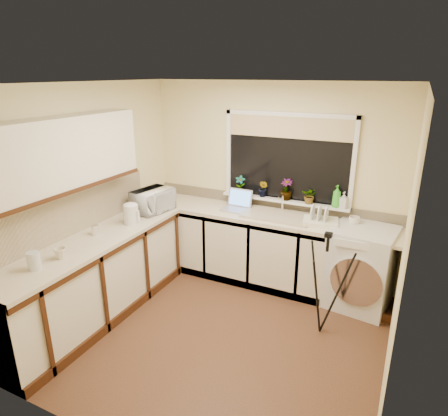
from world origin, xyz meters
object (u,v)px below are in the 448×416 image
steel_jar (95,230)px  plant_a (240,185)px  washing_machine (361,267)px  plant_c (286,189)px  soap_bottle_green (337,196)px  kettle (131,214)px  dish_rack (320,222)px  tripod (324,284)px  soap_bottle_clear (344,200)px  cup_back (354,221)px  plant_d (310,196)px  plant_b (263,189)px  glass_jug (34,261)px  laptop (237,204)px  microwave (153,200)px  cup_left (60,253)px

steel_jar → plant_a: plant_a is taller
washing_machine → plant_c: plant_c is taller
soap_bottle_green → plant_c: bearing=178.5°
kettle → dish_rack: size_ratio=0.57×
dish_rack → steel_jar: bearing=-158.5°
tripod → washing_machine: bearing=53.9°
tripod → soap_bottle_clear: soap_bottle_clear is taller
tripod → soap_bottle_green: size_ratio=4.20×
cup_back → tripod: bearing=-98.0°
plant_d → soap_bottle_clear: bearing=2.5°
plant_d → dish_rack: bearing=-50.2°
plant_a → plant_b: size_ratio=1.14×
dish_rack → steel_jar: (-2.09, -1.35, 0.02)m
kettle → plant_d: size_ratio=1.11×
plant_b → soap_bottle_green: bearing=0.0°
dish_rack → plant_b: (-0.79, 0.24, 0.23)m
plant_d → glass_jug: bearing=-126.9°
steel_jar → laptop: bearing=54.4°
microwave → plant_a: (0.88, 0.67, 0.14)m
plant_d → plant_b: bearing=179.3°
glass_jug → plant_d: 3.02m
kettle → plant_a: plant_a is taller
microwave → cup_left: (0.01, -1.48, -0.08)m
laptop → microwave: (-0.91, -0.52, 0.07)m
glass_jug → soap_bottle_green: 3.22m
cup_back → washing_machine: bearing=-44.8°
laptop → microwave: size_ratio=0.69×
glass_jug → cup_back: glass_jug is taller
glass_jug → plant_b: 2.71m
microwave → plant_c: size_ratio=1.88×
plant_c → cup_left: plant_c is taller
plant_a → plant_c: (0.60, 0.03, 0.01)m
laptop → tripod: laptop is taller
washing_machine → plant_d: size_ratio=4.67×
tripod → plant_a: plant_a is taller
tripod → microwave: bearing=157.5°
microwave → cup_back: microwave is taller
soap_bottle_green → soap_bottle_clear: size_ratio=1.37×
microwave → tripod: bearing=-87.7°
dish_rack → plant_c: 0.62m
microwave → soap_bottle_clear: 2.28m
washing_machine → soap_bottle_clear: soap_bottle_clear is taller
plant_b → soap_bottle_clear: plant_b is taller
soap_bottle_clear → kettle: bearing=-151.3°
plant_c → soap_bottle_green: (0.61, -0.02, -0.00)m
washing_machine → plant_a: (-1.58, 0.23, 0.71)m
plant_b → cup_left: (-1.18, -2.17, -0.20)m
laptop → plant_c: (0.57, 0.19, 0.22)m
dish_rack → tripod: (0.23, -0.70, -0.38)m
soap_bottle_green → plant_d: bearing=-178.5°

